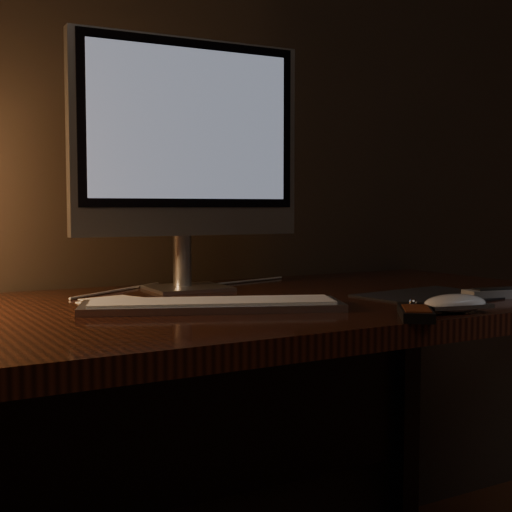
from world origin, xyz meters
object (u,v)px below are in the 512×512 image
keyboard (212,305)px  mouse (455,306)px  monitor (188,143)px  tv_remote (504,293)px  media_remote (415,312)px  desk (214,360)px

keyboard → mouse: mouse is taller
monitor → tv_remote: bearing=-38.4°
media_remote → monitor: bearing=53.6°
desk → keyboard: size_ratio=3.40×
keyboard → mouse: size_ratio=3.93×
desk → tv_remote: tv_remote is taller
monitor → tv_remote: monitor is taller
mouse → desk: bearing=137.2°
tv_remote → monitor: bearing=150.0°
media_remote → mouse: bearing=-48.6°
desk → media_remote: 0.46m
keyboard → media_remote: media_remote is taller
monitor → mouse: bearing=-61.2°
tv_remote → mouse: bearing=-146.2°
monitor → keyboard: (-0.09, -0.30, -0.32)m
monitor → mouse: size_ratio=4.61×
desk → monitor: (0.01, 0.15, 0.46)m
desk → media_remote: size_ratio=11.30×
keyboard → media_remote: bearing=-22.5°
keyboard → mouse: bearing=-12.3°
monitor → mouse: monitor is taller
keyboard → media_remote: 0.36m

